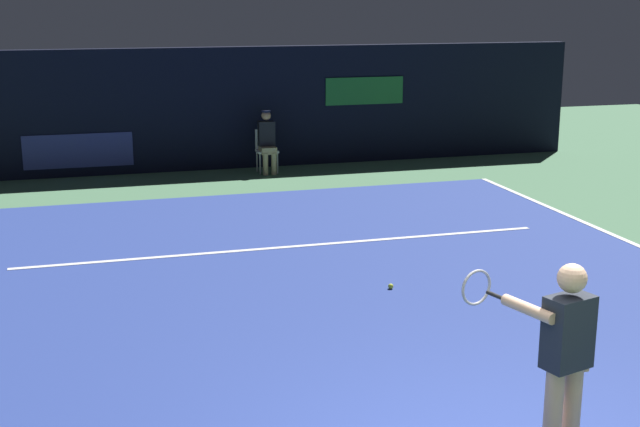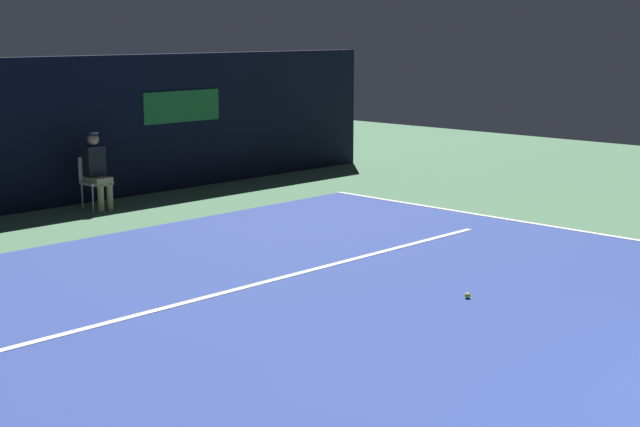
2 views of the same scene
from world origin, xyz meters
The scene contains 7 objects.
ground_plane centered at (0.00, 4.75, 0.00)m, with size 32.03×32.03×0.00m, color #4C7A56.
court_surface centered at (0.00, 4.75, 0.01)m, with size 10.15×11.50×0.01m, color navy.
line_sideline_left centered at (5.02, 4.75, 0.01)m, with size 0.10×11.50×0.01m, color white.
line_service centered at (0.00, 6.77, 0.01)m, with size 7.92×0.10×0.01m, color white.
back_wall centered at (0.00, 13.21, 1.30)m, with size 16.54×0.33×2.60m.
line_judge_on_chair centered at (0.94, 12.42, 0.69)m, with size 0.44×0.53×1.32m.
tennis_ball centered at (0.78, 4.57, 0.05)m, with size 0.07×0.07×0.07m, color #CCE033.
Camera 2 is at (-7.94, -1.47, 3.06)m, focal length 52.95 mm.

